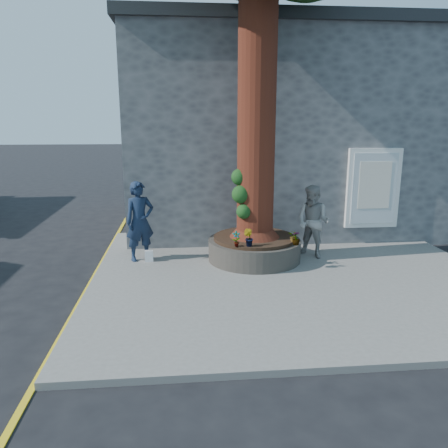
{
  "coord_description": "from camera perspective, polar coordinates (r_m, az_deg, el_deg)",
  "views": [
    {
      "loc": [
        -0.97,
        -8.39,
        3.54
      ],
      "look_at": [
        -0.05,
        1.18,
        1.25
      ],
      "focal_mm": 35.0,
      "sensor_mm": 36.0,
      "label": 1
    }
  ],
  "objects": [
    {
      "name": "man",
      "position": [
        10.96,
        -10.94,
        0.35
      ],
      "size": [
        0.85,
        0.73,
        1.98
      ],
      "primitive_type": "imported",
      "rotation": [
        0.0,
        0.0,
        0.43
      ],
      "color": "#15243C",
      "rests_on": "pavement"
    },
    {
      "name": "woman",
      "position": [
        11.24,
        11.54,
        0.29
      ],
      "size": [
        1.13,
        1.13,
        1.84
      ],
      "primitive_type": "imported",
      "rotation": [
        0.0,
        0.0,
        -0.77
      ],
      "color": "#9A9794",
      "rests_on": "pavement"
    },
    {
      "name": "plant_d",
      "position": [
        10.5,
        9.12,
        -1.57
      ],
      "size": [
        0.32,
        0.33,
        0.27
      ],
      "primitive_type": "imported",
      "rotation": [
        0.0,
        0.0,
        5.36
      ],
      "color": "gray",
      "rests_on": "planter"
    },
    {
      "name": "plant_a",
      "position": [
        9.97,
        1.62,
        -1.96
      ],
      "size": [
        0.2,
        0.15,
        0.36
      ],
      "primitive_type": "imported",
      "rotation": [
        0.0,
        0.0,
        0.11
      ],
      "color": "gray",
      "rests_on": "planter"
    },
    {
      "name": "yellow_line",
      "position": [
        10.25,
        -17.02,
        -7.41
      ],
      "size": [
        0.1,
        30.0,
        0.01
      ],
      "primitive_type": "cube",
      "color": "yellow",
      "rests_on": "ground"
    },
    {
      "name": "planter",
      "position": [
        10.99,
        3.98,
        -3.16
      ],
      "size": [
        2.3,
        2.3,
        0.6
      ],
      "color": "black",
      "rests_on": "pavement"
    },
    {
      "name": "plant_b",
      "position": [
        10.0,
        3.21,
        -1.8
      ],
      "size": [
        0.31,
        0.31,
        0.4
      ],
      "primitive_type": "imported",
      "rotation": [
        0.0,
        0.0,
        2.39
      ],
      "color": "gray",
      "rests_on": "planter"
    },
    {
      "name": "pavement",
      "position": [
        10.31,
        8.73,
        -6.48
      ],
      "size": [
        9.0,
        8.0,
        0.12
      ],
      "primitive_type": "cube",
      "color": "slate",
      "rests_on": "ground"
    },
    {
      "name": "stone_shop",
      "position": [
        15.97,
        7.19,
        11.94
      ],
      "size": [
        10.3,
        8.3,
        6.3
      ],
      "color": "#4C4E51",
      "rests_on": "ground"
    },
    {
      "name": "plant_c",
      "position": [
        10.24,
        9.4,
        -1.84
      ],
      "size": [
        0.19,
        0.19,
        0.32
      ],
      "primitive_type": "imported",
      "rotation": [
        0.0,
        0.0,
        3.23
      ],
      "color": "gray",
      "rests_on": "planter"
    },
    {
      "name": "shopping_bag",
      "position": [
        11.01,
        -9.77,
        -4.14
      ],
      "size": [
        0.21,
        0.13,
        0.28
      ],
      "primitive_type": "cube",
      "rotation": [
        0.0,
        0.0,
        0.06
      ],
      "color": "white",
      "rests_on": "pavement"
    },
    {
      "name": "ground",
      "position": [
        9.16,
        1.0,
        -9.35
      ],
      "size": [
        120.0,
        120.0,
        0.0
      ],
      "primitive_type": "plane",
      "color": "black",
      "rests_on": "ground"
    }
  ]
}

